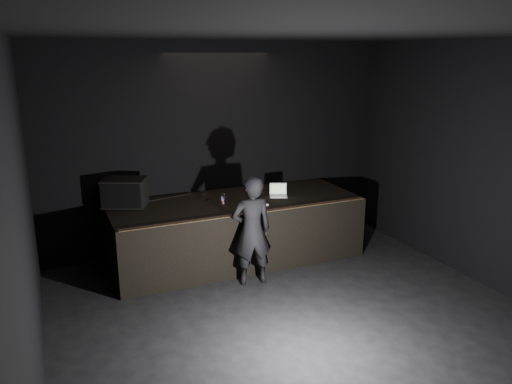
{
  "coord_description": "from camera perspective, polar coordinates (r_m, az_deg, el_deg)",
  "views": [
    {
      "loc": [
        -2.77,
        -4.47,
        3.3
      ],
      "look_at": [
        0.18,
        2.3,
        1.23
      ],
      "focal_mm": 35.0,
      "sensor_mm": 36.0,
      "label": 1
    }
  ],
  "objects": [
    {
      "name": "ground",
      "position": [
        6.21,
        7.31,
        -16.62
      ],
      "size": [
        7.0,
        7.0,
        0.0
      ],
      "primitive_type": "plane",
      "color": "black",
      "rests_on": "ground"
    },
    {
      "name": "room_walls",
      "position": [
        5.41,
        8.04,
        1.82
      ],
      "size": [
        6.1,
        7.1,
        3.52
      ],
      "color": "black",
      "rests_on": "ground"
    },
    {
      "name": "stage_riser",
      "position": [
        8.21,
        -2.34,
        -4.33
      ],
      "size": [
        4.0,
        1.5,
        1.0
      ],
      "primitive_type": "cube",
      "color": "black",
      "rests_on": "ground"
    },
    {
      "name": "riser_lip",
      "position": [
        7.42,
        -0.39,
        -2.37
      ],
      "size": [
        3.92,
        0.1,
        0.01
      ],
      "primitive_type": "cube",
      "color": "brown",
      "rests_on": "stage_riser"
    },
    {
      "name": "stage_monitor",
      "position": [
        7.98,
        -14.8,
        -0.04
      ],
      "size": [
        0.78,
        0.69,
        0.43
      ],
      "rotation": [
        0.0,
        0.0,
        -0.43
      ],
      "color": "black",
      "rests_on": "stage_riser"
    },
    {
      "name": "cable",
      "position": [
        8.25,
        -10.42,
        -0.74
      ],
      "size": [
        0.96,
        0.22,
        0.02
      ],
      "primitive_type": "cylinder",
      "rotation": [
        0.0,
        1.57,
        0.21
      ],
      "color": "black",
      "rests_on": "stage_riser"
    },
    {
      "name": "laptop",
      "position": [
        8.31,
        2.56,
        -0.08
      ],
      "size": [
        0.36,
        0.34,
        0.19
      ],
      "rotation": [
        0.0,
        0.0,
        -0.41
      ],
      "color": "white",
      "rests_on": "stage_riser"
    },
    {
      "name": "beer_can",
      "position": [
        7.89,
        -3.78,
        -0.74
      ],
      "size": [
        0.07,
        0.07,
        0.16
      ],
      "color": "silver",
      "rests_on": "stage_riser"
    },
    {
      "name": "plastic_cup",
      "position": [
        8.08,
        -5.89,
        -0.57
      ],
      "size": [
        0.09,
        0.09,
        0.11
      ],
      "primitive_type": "cylinder",
      "color": "white",
      "rests_on": "stage_riser"
    },
    {
      "name": "wii_remote",
      "position": [
        7.81,
        0.94,
        -1.37
      ],
      "size": [
        0.08,
        0.16,
        0.03
      ],
      "primitive_type": "cube",
      "rotation": [
        0.0,
        0.0,
        0.3
      ],
      "color": "white",
      "rests_on": "stage_riser"
    },
    {
      "name": "person",
      "position": [
        7.23,
        -0.5,
        -4.46
      ],
      "size": [
        0.63,
        0.45,
        1.63
      ],
      "primitive_type": "imported",
      "rotation": [
        0.0,
        0.0,
        3.04
      ],
      "color": "black",
      "rests_on": "ground"
    }
  ]
}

